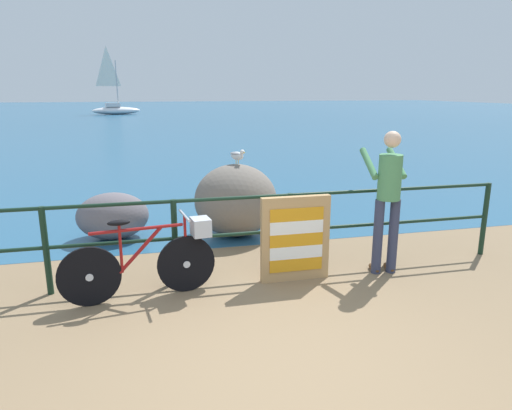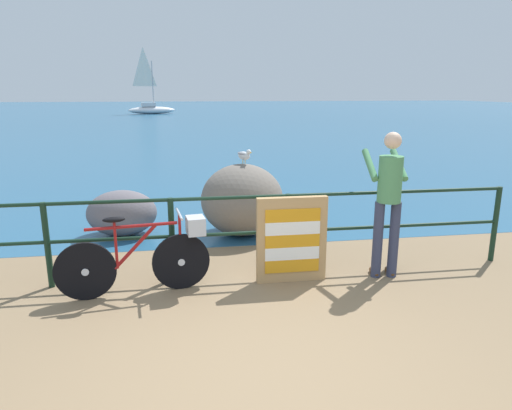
{
  "view_description": "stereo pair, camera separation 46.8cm",
  "coord_description": "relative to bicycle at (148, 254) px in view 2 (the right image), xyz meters",
  "views": [
    {
      "loc": [
        -0.98,
        -3.23,
        2.25
      ],
      "look_at": [
        0.37,
        2.41,
        0.8
      ],
      "focal_mm": 32.34,
      "sensor_mm": 36.0,
      "label": 1
    },
    {
      "loc": [
        -0.52,
        -3.32,
        2.25
      ],
      "look_at": [
        0.37,
        2.41,
        0.8
      ],
      "focal_mm": 32.34,
      "sensor_mm": 36.0,
      "label": 2
    }
  ],
  "objects": [
    {
      "name": "bicycle",
      "position": [
        0.0,
        0.0,
        0.0
      ],
      "size": [
        1.69,
        0.48,
        0.92
      ],
      "rotation": [
        0.0,
        0.0,
        0.13
      ],
      "color": "black",
      "rests_on": "ground_plane"
    },
    {
      "name": "folded_deckchair_stack",
      "position": [
        1.67,
        0.08,
        0.06
      ],
      "size": [
        0.84,
        0.1,
        1.04
      ],
      "color": "tan",
      "rests_on": "ground_plane"
    },
    {
      "name": "seagull",
      "position": [
        1.36,
        2.06,
        0.81
      ],
      "size": [
        0.24,
        0.32,
        0.23
      ],
      "rotation": [
        0.0,
        0.0,
        5.25
      ],
      "color": "gold",
      "rests_on": "breakwater_boulder_main"
    },
    {
      "name": "breakwater_boulder_main",
      "position": [
        1.32,
        2.0,
        0.1
      ],
      "size": [
        1.3,
        1.26,
        1.13
      ],
      "color": "slate",
      "rests_on": "ground"
    },
    {
      "name": "promenade_railing",
      "position": [
        0.97,
        0.33,
        0.17
      ],
      "size": [
        7.14,
        0.07,
        1.02
      ],
      "color": "black",
      "rests_on": "ground_plane"
    },
    {
      "name": "person_at_railing",
      "position": [
        2.84,
        0.05,
        0.53
      ],
      "size": [
        0.49,
        0.66,
        1.78
      ],
      "rotation": [
        0.0,
        0.0,
        1.47
      ],
      "color": "#333851",
      "rests_on": "ground_plane"
    },
    {
      "name": "sea_surface",
      "position": [
        0.97,
        46.43,
        -0.46
      ],
      "size": [
        120.0,
        90.0,
        0.01
      ],
      "primitive_type": "cube",
      "color": "#285B7F",
      "rests_on": "ground_plane"
    },
    {
      "name": "breakwater_boulder_left",
      "position": [
        -0.56,
        2.26,
        -0.1
      ],
      "size": [
        1.09,
        0.83,
        0.72
      ],
      "color": "slate",
      "rests_on": "ground"
    },
    {
      "name": "sailboat",
      "position": [
        -2.58,
        41.17,
        0.24
      ],
      "size": [
        4.56,
        2.04,
        6.16
      ],
      "rotation": [
        0.0,
        0.0,
        0.17
      ],
      "color": "white",
      "rests_on": "sea_surface"
    },
    {
      "name": "ground_plane",
      "position": [
        0.97,
        18.32,
        -0.51
      ],
      "size": [
        120.0,
        120.0,
        0.1
      ],
      "primitive_type": "cube",
      "color": "#846B4C"
    }
  ]
}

